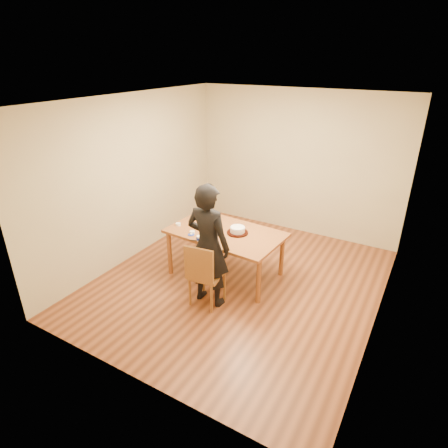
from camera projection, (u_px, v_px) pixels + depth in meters
The scene contains 16 objects.
room_shell at pixel (251, 193), 5.53m from camera, with size 4.00×4.50×2.70m.
dining_table at pixel (226, 233), 5.73m from camera, with size 1.72×1.02×0.04m, color brown.
dining_chair at pixel (207, 275), 5.17m from camera, with size 0.41×0.41×0.04m, color brown.
cake_plate at pixel (238, 233), 5.66m from camera, with size 0.32×0.32×0.02m, color #AD200B.
cake at pixel (238, 230), 5.64m from camera, with size 0.22×0.22×0.07m, color white.
frosting_dome at pixel (238, 227), 5.62m from camera, with size 0.22×0.22×0.03m, color white.
frosting_tub at pixel (199, 238), 5.43m from camera, with size 0.08×0.08×0.07m, color white.
frosting_lid at pixel (191, 235), 5.62m from camera, with size 0.10×0.10×0.01m, color #182C9E.
frosting_dollop at pixel (191, 234), 5.61m from camera, with size 0.04×0.04×0.02m, color white.
ramekin_green at pixel (192, 232), 5.66m from camera, with size 0.08×0.08×0.04m, color white.
ramekin_yellow at pixel (202, 225), 5.88m from camera, with size 0.09×0.09×0.04m, color white.
ramekin_multi at pixel (178, 224), 5.92m from camera, with size 0.08×0.08×0.04m, color white.
candy_box_pink at pixel (195, 217), 6.20m from camera, with size 0.13×0.06×0.02m, color #CE3071.
candy_box_green at pixel (195, 216), 6.20m from camera, with size 0.13×0.06×0.02m, color green.
spatula at pixel (194, 240), 5.44m from camera, with size 0.14×0.01×0.01m, color black.
person at pixel (208, 246), 5.02m from camera, with size 0.64×0.42×1.76m, color black.
Camera 1 is at (2.27, -4.38, 3.23)m, focal length 30.00 mm.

